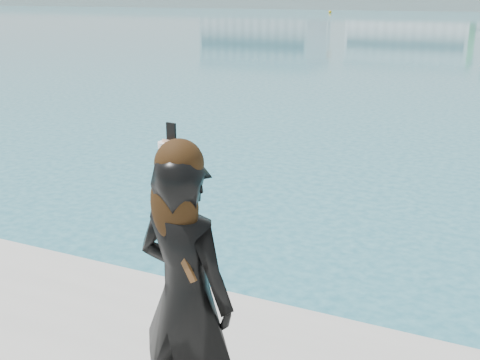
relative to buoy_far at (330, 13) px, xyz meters
The scene contains 2 objects.
buoy_far is the anchor object (origin of this frame).
woman 98.78m from the buoy_far, 72.96° to the right, with size 0.67×0.49×1.79m.
Camera 1 is at (1.56, -3.17, 3.28)m, focal length 45.00 mm.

